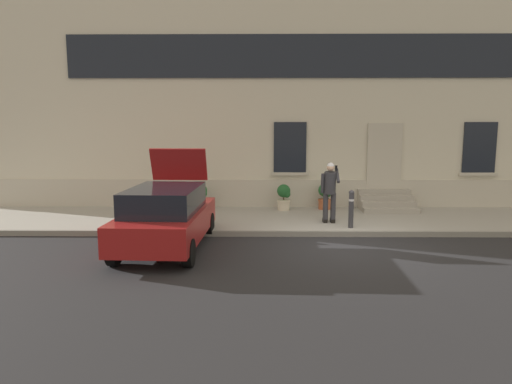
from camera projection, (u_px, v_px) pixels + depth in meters
The scene contains 12 objects.
ground_plane at pixel (341, 246), 11.18m from camera, with size 80.00×80.00×0.00m, color #232326.
sidewalk at pixel (325, 219), 13.94m from camera, with size 24.00×3.60×0.15m, color #99968E.
curb_edge at pixel (335, 234), 12.10m from camera, with size 24.00×0.12×0.15m, color gray.
building_facade at pixel (317, 103), 15.87m from camera, with size 24.00×1.52×7.50m.
entrance_stoop at pixel (386, 202), 15.18m from camera, with size 1.77×1.28×0.64m.
hatchback_car_red at pixel (167, 216), 10.80m from camera, with size 1.92×4.13×2.34m.
bollard_near_person at pixel (351, 207), 12.41m from camera, with size 0.15×0.15×1.04m.
bollard_far_left at pixel (196, 207), 12.46m from camera, with size 0.15×0.15×1.04m.
person_on_phone at pixel (330, 189), 12.95m from camera, with size 0.51×0.48×1.75m.
planter_charcoal at pixel (201, 196), 15.14m from camera, with size 0.44×0.44×0.86m.
planter_cream at pixel (284, 196), 15.04m from camera, with size 0.44×0.44×0.86m.
planter_terracotta at pixel (325, 196), 15.20m from camera, with size 0.44×0.44×0.86m.
Camera 1 is at (-1.95, -10.90, 2.93)m, focal length 31.89 mm.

